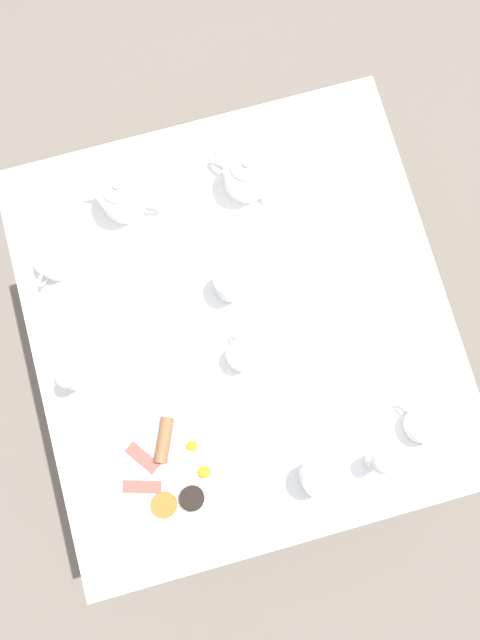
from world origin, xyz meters
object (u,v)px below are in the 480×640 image
(pepper_grinder, at_px, (69,380))
(salt_grinder, at_px, (378,463))
(breakfast_plate, at_px, (173,470))
(teapot_near, at_px, (246,174))
(teacup_with_saucer_left, at_px, (423,424))
(teapot_far, at_px, (122,196))
(water_glass_tall, at_px, (318,478))
(water_glass_short, at_px, (231,282))
(teacup_with_saucer_right, at_px, (55,262))
(knife_by_plate, at_px, (176,323))
(creamer_jug, at_px, (241,356))
(fork_by_plate, at_px, (386,294))

(pepper_grinder, distance_m, salt_grinder, 0.69)
(breakfast_plate, height_order, teapot_near, teapot_near)
(teapot_near, relative_size, teacup_with_saucer_left, 1.16)
(teapot_far, height_order, water_glass_tall, teapot_far)
(water_glass_short, height_order, pepper_grinder, pepper_grinder)
(teacup_with_saucer_right, xyz_separation_m, salt_grinder, (-0.62, -0.58, 0.03))
(teapot_near, xyz_separation_m, water_glass_tall, (-0.70, 0.03, -0.00))
(water_glass_short, bearing_deg, breakfast_plate, 147.65)
(teapot_near, bearing_deg, water_glass_tall, -40.56)
(teacup_with_saucer_right, bearing_deg, water_glass_short, -112.56)
(water_glass_short, xyz_separation_m, knife_by_plate, (-0.05, 0.15, -0.05))
(pepper_grinder, bearing_deg, creamer_jug, -96.77)
(breakfast_plate, distance_m, water_glass_tall, 0.32)
(fork_by_plate, bearing_deg, teacup_with_saucer_right, 69.45)
(knife_by_plate, bearing_deg, teacup_with_saucer_left, -128.08)
(teacup_with_saucer_right, bearing_deg, water_glass_tall, -144.47)
(teapot_far, relative_size, knife_by_plate, 0.93)
(teapot_near, height_order, teacup_with_saucer_left, teapot_near)
(salt_grinder, bearing_deg, water_glass_short, 23.06)
(teapot_far, distance_m, teacup_with_saucer_left, 0.85)
(water_glass_tall, distance_m, creamer_jug, 0.31)
(teacup_with_saucer_left, distance_m, creamer_jug, 0.43)
(teapot_far, distance_m, knife_by_plate, 0.32)
(breakfast_plate, relative_size, teapot_near, 1.69)
(teacup_with_saucer_right, bearing_deg, knife_by_plate, -131.61)
(creamer_jug, xyz_separation_m, salt_grinder, (-0.30, -0.22, 0.03))
(breakfast_plate, height_order, water_glass_tall, water_glass_tall)
(teapot_near, bearing_deg, creamer_jug, -54.67)
(teacup_with_saucer_left, distance_m, knife_by_plate, 0.60)
(teapot_near, distance_m, teacup_with_saucer_left, 0.69)
(teacup_with_saucer_left, xyz_separation_m, water_glass_tall, (-0.05, 0.26, 0.02))
(teapot_far, relative_size, teacup_with_saucer_left, 1.28)
(teapot_near, distance_m, water_glass_tall, 0.70)
(teacup_with_saucer_right, bearing_deg, breakfast_plate, -164.71)
(pepper_grinder, bearing_deg, teacup_with_saucer_left, -112.34)
(teapot_far, height_order, water_glass_short, teapot_far)
(teapot_near, xyz_separation_m, teacup_with_saucer_right, (-0.08, 0.48, -0.02))
(fork_by_plate, bearing_deg, water_glass_tall, 141.92)
(fork_by_plate, bearing_deg, water_glass_short, 71.73)
(creamer_jug, relative_size, salt_grinder, 0.77)
(water_glass_tall, height_order, fork_by_plate, water_glass_tall)
(teapot_near, distance_m, teapot_far, 0.29)
(knife_by_plate, bearing_deg, fork_by_plate, -97.46)
(breakfast_plate, relative_size, knife_by_plate, 1.42)
(water_glass_tall, xyz_separation_m, water_glass_short, (0.46, 0.07, -0.00))
(breakfast_plate, distance_m, creamer_jug, 0.29)
(teacup_with_saucer_right, height_order, water_glass_tall, water_glass_tall)
(breakfast_plate, distance_m, teapot_far, 0.63)
(salt_grinder, height_order, knife_by_plate, salt_grinder)
(teacup_with_saucer_left, bearing_deg, creamer_jug, 53.95)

